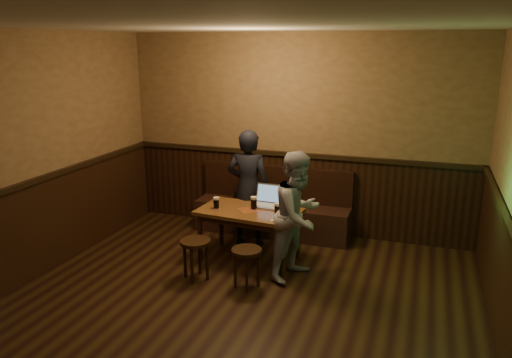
{
  "coord_description": "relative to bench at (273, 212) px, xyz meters",
  "views": [
    {
      "loc": [
        1.72,
        -3.71,
        2.63
      ],
      "look_at": [
        -0.14,
        1.66,
        1.09
      ],
      "focal_mm": 35.0,
      "sensor_mm": 36.0,
      "label": 1
    }
  ],
  "objects": [
    {
      "name": "room",
      "position": [
        0.26,
        -2.53,
        0.89
      ],
      "size": [
        5.04,
        6.04,
        2.84
      ],
      "color": "black",
      "rests_on": "ground"
    },
    {
      "name": "pint_mid",
      "position": [
        0.04,
        -0.94,
        0.43
      ],
      "size": [
        0.1,
        0.1,
        0.16
      ],
      "color": "maroon",
      "rests_on": "pub_table"
    },
    {
      "name": "laptop",
      "position": [
        0.16,
        -0.73,
        0.42
      ],
      "size": [
        0.37,
        0.31,
        0.26
      ],
      "rotation": [
        0.0,
        0.0,
        -0.04
      ],
      "color": "silver",
      "rests_on": "pub_table"
    },
    {
      "name": "pub_table",
      "position": [
        -0.0,
        -0.99,
        0.26
      ],
      "size": [
        1.29,
        0.8,
        0.67
      ],
      "rotation": [
        0.0,
        0.0,
        -0.08
      ],
      "color": "brown",
      "rests_on": "ground"
    },
    {
      "name": "bench",
      "position": [
        0.0,
        0.0,
        0.0
      ],
      "size": [
        2.2,
        0.5,
        0.95
      ],
      "color": "black",
      "rests_on": "ground"
    },
    {
      "name": "person_grey",
      "position": [
        0.68,
        -1.23,
        0.44
      ],
      "size": [
        0.79,
        0.88,
        1.49
      ],
      "primitive_type": "imported",
      "rotation": [
        0.0,
        0.0,
        1.2
      ],
      "color": "#99999F",
      "rests_on": "ground"
    },
    {
      "name": "menu",
      "position": [
        0.48,
        -1.23,
        0.35
      ],
      "size": [
        0.24,
        0.19,
        0.0
      ],
      "primitive_type": "cube",
      "rotation": [
        0.0,
        0.0,
        -0.19
      ],
      "color": "silver",
      "rests_on": "pub_table"
    },
    {
      "name": "stool_right",
      "position": [
        0.22,
        -1.69,
        0.05
      ],
      "size": [
        0.43,
        0.43,
        0.46
      ],
      "rotation": [
        0.0,
        0.0,
        0.36
      ],
      "color": "black",
      "rests_on": "ground"
    },
    {
      "name": "person_suit",
      "position": [
        -0.19,
        -0.5,
        0.48
      ],
      "size": [
        0.6,
        0.42,
        1.58
      ],
      "primitive_type": "imported",
      "rotation": [
        0.0,
        0.0,
        3.21
      ],
      "color": "black",
      "rests_on": "ground"
    },
    {
      "name": "pint_left",
      "position": [
        -0.41,
        -1.07,
        0.42
      ],
      "size": [
        0.09,
        0.09,
        0.15
      ],
      "color": "maroon",
      "rests_on": "pub_table"
    },
    {
      "name": "stool_left",
      "position": [
        -0.4,
        -1.69,
        0.07
      ],
      "size": [
        0.39,
        0.39,
        0.48
      ],
      "rotation": [
        0.0,
        0.0,
        0.1
      ],
      "color": "black",
      "rests_on": "ground"
    },
    {
      "name": "pint_right",
      "position": [
        0.38,
        -1.05,
        0.42
      ],
      "size": [
        0.09,
        0.09,
        0.15
      ],
      "color": "maroon",
      "rests_on": "pub_table"
    }
  ]
}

